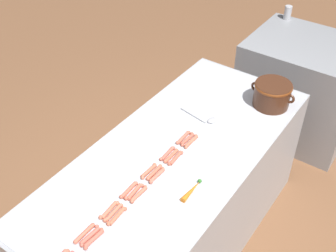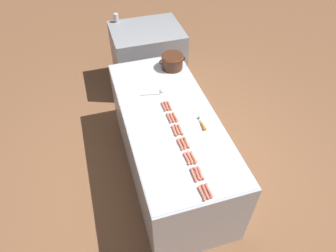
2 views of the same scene
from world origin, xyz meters
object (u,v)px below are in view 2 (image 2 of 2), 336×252
at_px(hot_dog_7, 205,192).
at_px(hot_dog_19, 175,117).
at_px(hot_dog_3, 180,144).
at_px(carrot, 202,123).
at_px(hot_dog_15, 200,173).
at_px(hot_dog_8, 197,174).
at_px(hot_dog_2, 187,158).
at_px(hot_dog_20, 169,106).
at_px(hot_dog_5, 169,118).
at_px(hot_dog_9, 190,158).
at_px(hot_dog_18, 180,130).
at_px(soda_can, 116,18).
at_px(hot_dog_10, 183,143).
at_px(hot_dog_14, 209,191).
at_px(hot_dog_17, 186,142).
at_px(back_cabinet, 148,57).
at_px(hot_dog_12, 172,117).
at_px(hot_dog_1, 194,175).
at_px(serving_spoon, 158,92).
at_px(hot_dog_0, 202,193).
at_px(hot_dog_11, 177,129).
at_px(hot_dog_4, 174,131).
at_px(bean_pot, 172,61).
at_px(hot_dog_6, 164,107).
at_px(hot_dog_13, 166,106).
at_px(hot_dog_16, 193,157).

bearing_deg(hot_dog_7, hot_dog_19, 87.97).
xyz_separation_m(hot_dog_3, carrot, (0.28, 0.19, 0.00)).
bearing_deg(hot_dog_15, hot_dog_8, 177.48).
xyz_separation_m(hot_dog_2, hot_dog_20, (0.06, 0.69, 0.00)).
relative_size(hot_dog_5, hot_dog_9, 1.00).
relative_size(hot_dog_18, hot_dog_19, 1.00).
bearing_deg(soda_can, hot_dog_10, -86.00).
relative_size(hot_dog_14, hot_dog_15, 1.00).
bearing_deg(carrot, hot_dog_17, -139.80).
distance_m(hot_dog_2, hot_dog_3, 0.17).
xyz_separation_m(hot_dog_8, hot_dog_17, (0.03, 0.35, 0.00)).
distance_m(back_cabinet, hot_dog_3, 2.18).
bearing_deg(hot_dog_12, soda_can, 94.71).
relative_size(hot_dog_1, serving_spoon, 0.53).
distance_m(hot_dog_0, hot_dog_3, 0.52).
xyz_separation_m(hot_dog_3, soda_can, (-0.14, 2.45, 0.07)).
distance_m(hot_dog_11, soda_can, 2.27).
xyz_separation_m(hot_dog_7, hot_dog_19, (0.03, 0.87, 0.00)).
xyz_separation_m(hot_dog_1, hot_dog_20, (0.06, 0.87, 0.00)).
bearing_deg(hot_dog_3, serving_spoon, 88.99).
distance_m(hot_dog_4, hot_dog_20, 0.35).
relative_size(hot_dog_0, hot_dog_17, 1.00).
bearing_deg(bean_pot, hot_dog_0, -99.64).
bearing_deg(hot_dog_6, hot_dog_3, -90.13).
xyz_separation_m(back_cabinet, hot_dog_7, (-0.18, -2.64, 0.45)).
distance_m(hot_dog_3, carrot, 0.34).
distance_m(hot_dog_14, hot_dog_19, 0.86).
relative_size(hot_dog_20, carrot, 0.78).
bearing_deg(hot_dog_18, hot_dog_3, -108.95).
bearing_deg(hot_dog_2, hot_dog_19, 83.34).
bearing_deg(bean_pot, hot_dog_19, -105.42).
bearing_deg(hot_dog_4, hot_dog_13, 85.14).
relative_size(hot_dog_0, hot_dog_8, 1.00).
bearing_deg(hot_dog_13, hot_dog_4, -94.86).
bearing_deg(hot_dog_3, hot_dog_11, 79.90).
bearing_deg(hot_dog_16, hot_dog_14, -89.79).
bearing_deg(hot_dog_0, hot_dog_17, 83.68).
xyz_separation_m(hot_dog_2, soda_can, (-0.14, 2.61, 0.07)).
distance_m(hot_dog_5, hot_dog_8, 0.69).
relative_size(hot_dog_1, hot_dog_13, 1.00).
relative_size(hot_dog_12, hot_dog_17, 1.00).
distance_m(carrot, soda_can, 2.30).
height_order(hot_dog_4, hot_dog_12, same).
bearing_deg(serving_spoon, hot_dog_0, -90.43).
height_order(hot_dog_1, hot_dog_14, same).
height_order(hot_dog_2, hot_dog_7, same).
xyz_separation_m(hot_dog_0, carrot, (0.28, 0.71, 0.00)).
height_order(hot_dog_14, hot_dog_16, same).
bearing_deg(bean_pot, hot_dog_2, -102.09).
distance_m(back_cabinet, soda_can, 0.70).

